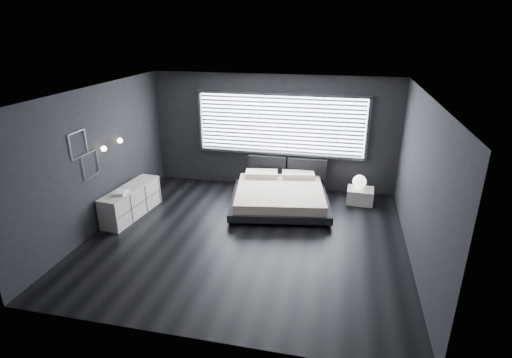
# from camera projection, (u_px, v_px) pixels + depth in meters

# --- Properties ---
(room) EXTENTS (6.04, 6.00, 2.80)m
(room) POSITION_uv_depth(u_px,v_px,m) (246.00, 170.00, 7.25)
(room) COLOR black
(room) RESTS_ON ground
(window) EXTENTS (4.14, 0.09, 1.52)m
(window) POSITION_uv_depth(u_px,v_px,m) (281.00, 125.00, 9.59)
(window) COLOR white
(window) RESTS_ON ground
(headboard) EXTENTS (1.96, 0.16, 0.52)m
(headboard) POSITION_uv_depth(u_px,v_px,m) (287.00, 167.00, 9.88)
(headboard) COLOR black
(headboard) RESTS_ON ground
(sconce_near) EXTENTS (0.18, 0.11, 0.11)m
(sconce_near) POSITION_uv_depth(u_px,v_px,m) (104.00, 149.00, 7.81)
(sconce_near) COLOR silver
(sconce_near) RESTS_ON ground
(sconce_far) EXTENTS (0.18, 0.11, 0.11)m
(sconce_far) POSITION_uv_depth(u_px,v_px,m) (120.00, 141.00, 8.35)
(sconce_far) COLOR silver
(sconce_far) RESTS_ON ground
(wall_art_upper) EXTENTS (0.01, 0.48, 0.48)m
(wall_art_upper) POSITION_uv_depth(u_px,v_px,m) (78.00, 145.00, 7.19)
(wall_art_upper) COLOR #47474C
(wall_art_upper) RESTS_ON ground
(wall_art_lower) EXTENTS (0.01, 0.48, 0.48)m
(wall_art_lower) POSITION_uv_depth(u_px,v_px,m) (91.00, 165.00, 7.59)
(wall_art_lower) COLOR #47474C
(wall_art_lower) RESTS_ON ground
(bed) EXTENTS (2.46, 2.38, 0.56)m
(bed) POSITION_uv_depth(u_px,v_px,m) (280.00, 195.00, 9.04)
(bed) COLOR black
(bed) RESTS_ON ground
(nightstand) EXTENTS (0.62, 0.52, 0.34)m
(nightstand) POSITION_uv_depth(u_px,v_px,m) (360.00, 196.00, 9.22)
(nightstand) COLOR beige
(nightstand) RESTS_ON ground
(orb_lamp) EXTENTS (0.31, 0.31, 0.31)m
(orb_lamp) POSITION_uv_depth(u_px,v_px,m) (359.00, 182.00, 9.15)
(orb_lamp) COLOR white
(orb_lamp) RESTS_ON nightstand
(dresser) EXTENTS (0.63, 1.65, 0.65)m
(dresser) POSITION_uv_depth(u_px,v_px,m) (131.00, 202.00, 8.56)
(dresser) COLOR beige
(dresser) RESTS_ON ground
(book_stack) EXTENTS (0.26, 0.34, 0.06)m
(book_stack) POSITION_uv_depth(u_px,v_px,m) (121.00, 193.00, 8.12)
(book_stack) COLOR white
(book_stack) RESTS_ON dresser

